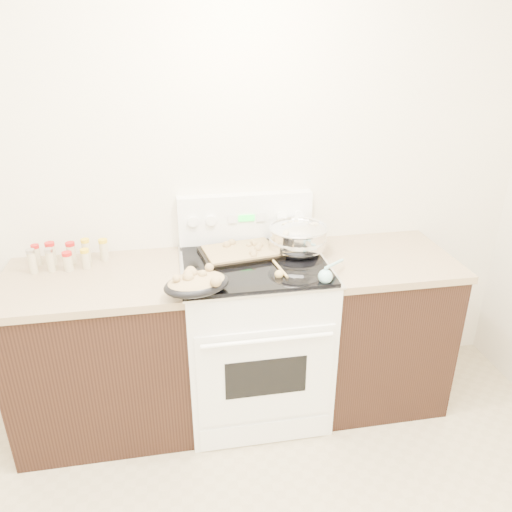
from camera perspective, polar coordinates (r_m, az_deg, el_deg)
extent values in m
cube|color=#EEE4CD|center=(2.79, -8.68, 9.46)|extent=(4.00, 0.05, 2.70)
cube|color=black|center=(2.89, -16.98, -10.89)|extent=(0.90, 0.64, 0.88)
cube|color=brown|center=(2.66, -18.19, -2.73)|extent=(0.93, 0.67, 0.04)
cube|color=black|center=(3.07, 13.47, -8.10)|extent=(0.70, 0.64, 0.88)
cube|color=brown|center=(2.86, 14.36, -0.28)|extent=(0.73, 0.67, 0.04)
cube|color=white|center=(2.86, -0.18, -9.47)|extent=(0.76, 0.66, 0.92)
cube|color=white|center=(2.60, 1.13, -13.63)|extent=(0.70, 0.01, 0.55)
cube|color=black|center=(2.59, 1.16, -13.73)|extent=(0.42, 0.01, 0.22)
cylinder|color=white|center=(2.42, 1.36, -9.63)|extent=(0.65, 0.02, 0.02)
cube|color=white|center=(2.85, 1.06, -19.56)|extent=(0.70, 0.01, 0.14)
cube|color=silver|center=(2.63, -0.19, -1.02)|extent=(0.78, 0.68, 0.01)
cube|color=black|center=(2.63, -0.19, -0.79)|extent=(0.74, 0.64, 0.01)
cube|color=white|center=(2.84, -1.22, 4.38)|extent=(0.76, 0.07, 0.28)
cylinder|color=white|center=(2.76, -7.24, 3.92)|extent=(0.06, 0.02, 0.06)
cylinder|color=white|center=(2.77, -5.17, 4.06)|extent=(0.06, 0.02, 0.06)
cylinder|color=white|center=(2.83, 2.95, 4.57)|extent=(0.06, 0.02, 0.06)
cylinder|color=white|center=(2.85, 4.92, 4.68)|extent=(0.06, 0.02, 0.06)
cube|color=#19E533|center=(2.80, -1.08, 4.36)|extent=(0.09, 0.00, 0.04)
cube|color=silver|center=(2.78, -2.71, 4.25)|extent=(0.05, 0.00, 0.05)
cube|color=silver|center=(2.81, 0.54, 4.45)|extent=(0.05, 0.00, 0.05)
ellipsoid|color=silver|center=(2.73, 4.80, 1.76)|extent=(0.37, 0.37, 0.19)
cylinder|color=silver|center=(2.76, 4.76, 0.65)|extent=(0.18, 0.18, 0.01)
torus|color=silver|center=(2.70, 4.86, 3.25)|extent=(0.33, 0.33, 0.02)
cylinder|color=silver|center=(2.73, 4.81, 2.16)|extent=(0.31, 0.31, 0.11)
cylinder|color=brown|center=(2.71, 4.85, 3.02)|extent=(0.29, 0.29, 0.00)
cube|color=beige|center=(2.75, 6.33, 3.41)|extent=(0.04, 0.04, 0.02)
cube|color=beige|center=(2.64, 3.53, 2.63)|extent=(0.03, 0.03, 0.02)
cube|color=beige|center=(2.78, 4.00, 3.72)|extent=(0.02, 0.02, 0.02)
cube|color=beige|center=(2.62, 3.38, 2.42)|extent=(0.04, 0.04, 0.02)
cube|color=beige|center=(2.74, 3.42, 3.48)|extent=(0.04, 0.04, 0.03)
cube|color=beige|center=(2.66, 4.80, 2.74)|extent=(0.03, 0.03, 0.02)
cube|color=beige|center=(2.79, 4.66, 3.77)|extent=(0.03, 0.03, 0.02)
cube|color=beige|center=(2.77, 5.68, 3.61)|extent=(0.03, 0.03, 0.02)
cube|color=beige|center=(2.74, 6.04, 3.33)|extent=(0.03, 0.03, 0.02)
cube|color=beige|center=(2.77, 6.67, 3.53)|extent=(0.04, 0.04, 0.02)
cube|color=beige|center=(2.77, 6.84, 3.54)|extent=(0.03, 0.03, 0.02)
cube|color=beige|center=(2.67, 6.13, 2.79)|extent=(0.03, 0.03, 0.02)
cube|color=beige|center=(2.74, 5.53, 3.36)|extent=(0.04, 0.04, 0.02)
ellipsoid|color=black|center=(2.33, -6.80, -3.24)|extent=(0.36, 0.30, 0.08)
ellipsoid|color=#A58758|center=(2.32, -6.81, -2.98)|extent=(0.33, 0.27, 0.06)
sphere|color=#A58758|center=(2.32, -6.13, -2.07)|extent=(0.04, 0.04, 0.04)
sphere|color=#A58758|center=(2.25, -4.61, -2.92)|extent=(0.05, 0.05, 0.05)
sphere|color=#A58758|center=(2.29, -7.75, -2.45)|extent=(0.05, 0.05, 0.05)
sphere|color=#A58758|center=(2.35, -7.48, -1.77)|extent=(0.05, 0.05, 0.05)
sphere|color=#A58758|center=(2.28, -9.09, -2.57)|extent=(0.04, 0.04, 0.04)
sphere|color=#A58758|center=(2.32, -7.73, -2.07)|extent=(0.05, 0.05, 0.05)
sphere|color=#A58758|center=(2.37, -5.36, -1.31)|extent=(0.04, 0.04, 0.04)
sphere|color=#A58758|center=(2.33, -7.29, -1.97)|extent=(0.05, 0.05, 0.05)
cube|color=black|center=(2.70, -1.82, 0.32)|extent=(0.46, 0.35, 0.02)
cube|color=#A58758|center=(2.70, -1.83, 0.56)|extent=(0.41, 0.31, 0.02)
sphere|color=#A58758|center=(2.73, 0.39, 1.15)|extent=(0.03, 0.03, 0.03)
sphere|color=#A58758|center=(2.78, -0.35, 1.64)|extent=(0.03, 0.03, 0.03)
sphere|color=#A58758|center=(2.74, 0.41, 1.18)|extent=(0.04, 0.04, 0.04)
sphere|color=#A58758|center=(2.74, -0.79, 1.21)|extent=(0.03, 0.03, 0.03)
sphere|color=#A58758|center=(2.62, -0.28, 0.03)|extent=(0.03, 0.03, 0.03)
sphere|color=#A58758|center=(2.69, 0.20, 0.84)|extent=(0.04, 0.04, 0.04)
sphere|color=#A58758|center=(2.64, -0.31, 0.32)|extent=(0.05, 0.05, 0.05)
sphere|color=#A58758|center=(2.74, -3.38, 1.28)|extent=(0.04, 0.04, 0.04)
sphere|color=#A58758|center=(2.77, -2.80, 1.53)|extent=(0.04, 0.04, 0.04)
sphere|color=#A58758|center=(2.75, -0.12, 1.41)|extent=(0.03, 0.03, 0.03)
cylinder|color=tan|center=(2.57, 2.46, -1.09)|extent=(0.05, 0.28, 0.01)
sphere|color=tan|center=(2.47, 2.64, -2.11)|extent=(0.04, 0.04, 0.04)
sphere|color=#86C1C7|center=(2.44, 7.93, -2.33)|extent=(0.07, 0.07, 0.07)
cylinder|color=#86C1C7|center=(2.52, 8.94, -0.90)|extent=(0.16, 0.18, 0.06)
cylinder|color=#BFB28C|center=(2.87, -23.76, -0.07)|extent=(0.04, 0.04, 0.10)
cylinder|color=#B21414|center=(2.84, -23.96, 1.01)|extent=(0.04, 0.04, 0.02)
cylinder|color=#BFB28C|center=(2.85, -22.34, 0.12)|extent=(0.05, 0.05, 0.11)
cylinder|color=#B21414|center=(2.82, -22.54, 1.26)|extent=(0.05, 0.05, 0.02)
cylinder|color=#BFB28C|center=(2.83, -20.33, 0.22)|extent=(0.05, 0.05, 0.10)
cylinder|color=#B21414|center=(2.81, -20.50, 1.29)|extent=(0.05, 0.05, 0.02)
cylinder|color=#BFB28C|center=(2.81, -18.79, 0.44)|extent=(0.04, 0.04, 0.11)
cylinder|color=gold|center=(2.78, -18.97, 1.67)|extent=(0.04, 0.04, 0.02)
cylinder|color=#BFB28C|center=(2.80, -16.97, 0.52)|extent=(0.05, 0.05, 0.10)
cylinder|color=gold|center=(2.78, -17.12, 1.66)|extent=(0.05, 0.05, 0.02)
cylinder|color=#BFB28C|center=(2.78, -24.18, -0.72)|extent=(0.04, 0.04, 0.11)
cylinder|color=#B2B2B7|center=(2.76, -24.41, 0.51)|extent=(0.04, 0.04, 0.02)
cylinder|color=#BFB28C|center=(2.77, -22.42, -0.58)|extent=(0.04, 0.04, 0.11)
cylinder|color=#B2B2B7|center=(2.74, -22.63, 0.60)|extent=(0.04, 0.04, 0.02)
cylinder|color=#BFB28C|center=(2.74, -20.66, -0.75)|extent=(0.05, 0.05, 0.09)
cylinder|color=#B21414|center=(2.72, -20.82, 0.24)|extent=(0.05, 0.05, 0.02)
cylinder|color=#BFB28C|center=(2.74, -18.87, -0.47)|extent=(0.04, 0.04, 0.09)
cylinder|color=gold|center=(2.72, -19.02, 0.56)|extent=(0.04, 0.04, 0.02)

